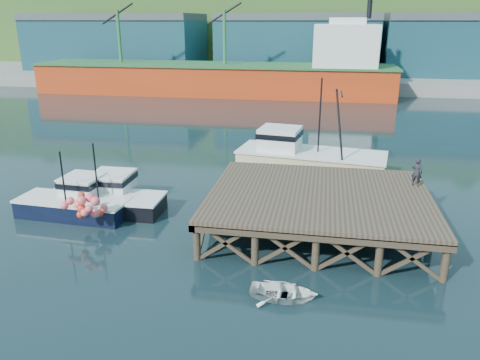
% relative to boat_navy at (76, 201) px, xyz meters
% --- Properties ---
extents(ground, '(300.00, 300.00, 0.00)m').
position_rel_boat_navy_xyz_m(ground, '(8.84, 0.53, -0.84)').
color(ground, black).
rests_on(ground, ground).
extents(wharf, '(12.00, 10.00, 2.62)m').
position_rel_boat_navy_xyz_m(wharf, '(14.34, 0.34, 1.10)').
color(wharf, brown).
rests_on(wharf, ground).
extents(far_quay, '(160.00, 40.00, 2.00)m').
position_rel_boat_navy_xyz_m(far_quay, '(8.84, 70.53, 0.16)').
color(far_quay, gray).
rests_on(far_quay, ground).
extents(warehouse_left, '(32.00, 16.00, 9.00)m').
position_rel_boat_navy_xyz_m(warehouse_left, '(-26.16, 65.53, 5.66)').
color(warehouse_left, '#1A4C57').
rests_on(warehouse_left, far_quay).
extents(warehouse_mid, '(28.00, 16.00, 9.00)m').
position_rel_boat_navy_xyz_m(warehouse_mid, '(8.84, 65.53, 5.66)').
color(warehouse_mid, '#1A4C57').
rests_on(warehouse_mid, far_quay).
extents(warehouse_right, '(30.00, 16.00, 9.00)m').
position_rel_boat_navy_xyz_m(warehouse_right, '(38.84, 65.53, 5.66)').
color(warehouse_right, '#1A4C57').
rests_on(warehouse_right, far_quay).
extents(cargo_ship, '(55.50, 10.00, 13.75)m').
position_rel_boat_navy_xyz_m(cargo_ship, '(0.37, 48.53, 2.47)').
color(cargo_ship, red).
rests_on(cargo_ship, ground).
extents(hillside, '(220.00, 50.00, 22.00)m').
position_rel_boat_navy_xyz_m(hillside, '(8.84, 100.53, 10.16)').
color(hillside, '#2D511E').
rests_on(hillside, ground).
extents(boat_navy, '(6.83, 3.78, 4.19)m').
position_rel_boat_navy_xyz_m(boat_navy, '(0.00, 0.00, 0.00)').
color(boat_navy, black).
rests_on(boat_navy, ground).
extents(boat_black, '(7.27, 6.15, 4.48)m').
position_rel_boat_navy_xyz_m(boat_black, '(1.47, 1.02, -0.02)').
color(boat_black, black).
rests_on(boat_black, ground).
extents(trawler, '(11.32, 5.44, 7.27)m').
position_rel_boat_navy_xyz_m(trawler, '(13.33, 10.03, 0.66)').
color(trawler, beige).
rests_on(trawler, ground).
extents(dinghy, '(2.94, 2.14, 0.60)m').
position_rel_boat_navy_xyz_m(dinghy, '(13.11, -6.81, -0.54)').
color(dinghy, white).
rests_on(dinghy, ground).
extents(dockworker, '(0.70, 0.60, 1.61)m').
position_rel_boat_navy_xyz_m(dockworker, '(19.74, 2.73, 2.09)').
color(dockworker, black).
rests_on(dockworker, wharf).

